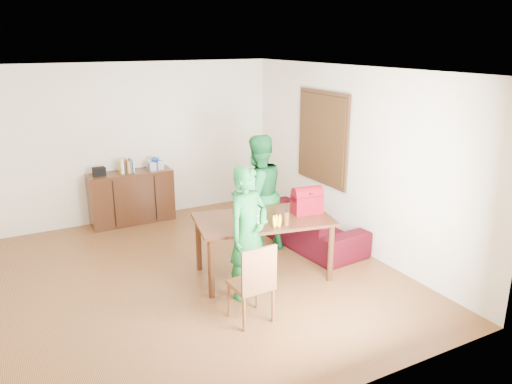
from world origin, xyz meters
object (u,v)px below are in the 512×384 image
person_far (258,194)px  bottle (286,218)px  laptop (254,218)px  chair (251,298)px  table (263,225)px  person_near (248,233)px  red_bag (307,203)px  sofa (306,224)px

person_far → bottle: size_ratio=9.04×
laptop → bottle: laptop is taller
chair → laptop: (0.51, 0.89, 0.59)m
table → chair: chair is taller
person_far → bottle: bearing=71.4°
table → person_far: (0.33, 0.76, 0.17)m
person_near → laptop: (0.27, 0.35, 0.04)m
bottle → red_bag: (0.48, 0.26, 0.05)m
sofa → laptop: bearing=114.6°
laptop → sofa: bearing=43.9°
person_near → bottle: (0.55, 0.03, 0.09)m
table → chair: (-0.67, -0.93, -0.44)m
person_near → red_bag: person_near is taller
person_near → laptop: size_ratio=4.77×
person_near → bottle: person_near is taller
person_near → bottle: 0.56m
table → chair: bearing=-114.2°
person_far → bottle: (-0.20, -1.13, 0.04)m
table → person_far: bearing=78.0°
sofa → person_near: bearing=119.7°
table → red_bag: red_bag is taller
table → person_near: 0.59m
laptop → sofa: laptop is taller
chair → red_bag: size_ratio=2.42×
laptop → red_bag: red_bag is taller
person_near → sofa: person_near is taller
person_far → sofa: person_far is taller
table → person_far: size_ratio=1.08×
bottle → sofa: size_ratio=0.09×
table → laptop: 0.22m
person_near → red_bag: bearing=-3.6°
laptop → bottle: (0.28, -0.32, 0.05)m
person_far → laptop: size_ratio=5.08×
red_bag → sofa: red_bag is taller
person_far → red_bag: size_ratio=4.50×
laptop → red_bag: bearing=9.6°
table → person_near: bearing=-126.0°
chair → bottle: 1.17m
person_far → sofa: size_ratio=0.85×
table → bottle: 0.44m
person_far → red_bag: (0.28, -0.87, 0.08)m
chair → bottle: (0.79, 0.57, 0.64)m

